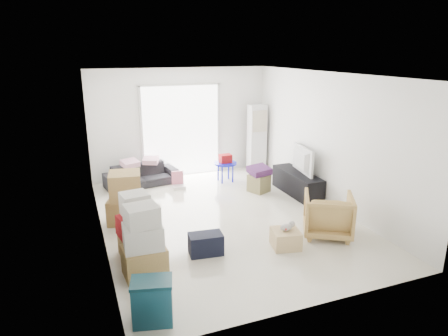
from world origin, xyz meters
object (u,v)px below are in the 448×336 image
object	(u,v)px
ac_tower	(257,138)
tv_console	(297,183)
ottoman	(259,183)
storage_bins	(152,301)
wood_crate	(286,239)
sofa	(141,172)
kids_table	(225,162)
television	(298,170)
armchair	(328,213)

from	to	relation	value
ac_tower	tv_console	size ratio (longest dim) A/B	1.16
ac_tower	ottoman	bearing A→B (deg)	-113.51
storage_bins	ac_tower	bearing A→B (deg)	53.56
storage_bins	ottoman	size ratio (longest dim) A/B	1.40
storage_bins	wood_crate	world-z (taller)	storage_bins
sofa	kids_table	size ratio (longest dim) A/B	2.49
television	ottoman	distance (m)	0.93
storage_bins	television	bearing A→B (deg)	39.38
tv_console	ac_tower	bearing A→B (deg)	91.42
television	storage_bins	world-z (taller)	television
ac_tower	sofa	distance (m)	3.15
storage_bins	armchair	bearing A→B (deg)	20.27
ac_tower	kids_table	bearing A→B (deg)	-151.85
television	wood_crate	distance (m)	2.62
tv_console	kids_table	world-z (taller)	kids_table
kids_table	armchair	bearing A→B (deg)	-80.35
ottoman	kids_table	xyz separation A→B (m)	(-0.44, 0.96, 0.29)
ac_tower	wood_crate	xyz separation A→B (m)	(-1.44, -4.13, -0.73)
television	storage_bins	distance (m)	5.05
tv_console	ottoman	distance (m)	0.86
storage_bins	ottoman	world-z (taller)	storage_bins
ac_tower	wood_crate	size ratio (longest dim) A/B	4.01
sofa	wood_crate	size ratio (longest dim) A/B	3.88
armchair	ac_tower	bearing A→B (deg)	-67.23
storage_bins	wood_crate	bearing A→B (deg)	24.32
ac_tower	ottoman	distance (m)	1.83
sofa	ottoman	xyz separation A→B (m)	(2.42, -1.41, -0.13)
storage_bins	ottoman	bearing A→B (deg)	49.05
tv_console	wood_crate	bearing A→B (deg)	-125.26
armchair	storage_bins	distance (m)	3.53
wood_crate	television	bearing A→B (deg)	54.74
ottoman	wood_crate	xyz separation A→B (m)	(-0.76, -2.57, -0.05)
ottoman	wood_crate	distance (m)	2.68
ac_tower	sofa	size ratio (longest dim) A/B	1.03
armchair	wood_crate	bearing A→B (deg)	38.96
wood_crate	storage_bins	bearing A→B (deg)	-155.68
tv_console	kids_table	xyz separation A→B (m)	(-1.17, 1.41, 0.24)
storage_bins	kids_table	world-z (taller)	kids_table
television	kids_table	size ratio (longest dim) A/B	1.48
ac_tower	armchair	distance (m)	4.06
ac_tower	television	distance (m)	2.04
tv_console	television	xyz separation A→B (m)	(0.00, 0.00, 0.32)
tv_console	armchair	size ratio (longest dim) A/B	1.83
television	sofa	bearing A→B (deg)	68.07
storage_bins	kids_table	distance (m)	5.36
television	kids_table	bearing A→B (deg)	48.40
ac_tower	sofa	xyz separation A→B (m)	(-3.10, -0.15, -0.54)
ac_tower	storage_bins	size ratio (longest dim) A/B	3.14
storage_bins	wood_crate	size ratio (longest dim) A/B	1.28
sofa	ottoman	size ratio (longest dim) A/B	4.26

